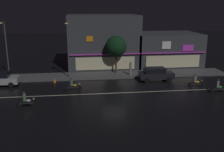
{
  "coord_description": "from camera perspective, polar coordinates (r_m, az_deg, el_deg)",
  "views": [
    {
      "loc": [
        -3.55,
        -26.45,
        9.03
      ],
      "look_at": [
        -0.09,
        1.19,
        1.61
      ],
      "focal_mm": 41.68,
      "sensor_mm": 36.0,
      "label": 1
    }
  ],
  "objects": [
    {
      "name": "ground_plane",
      "position": [
        28.18,
        0.48,
        -3.78
      ],
      "size": [
        140.0,
        140.0,
        0.0
      ],
      "primitive_type": "plane",
      "color": "black"
    },
    {
      "name": "lane_divider_stripe",
      "position": [
        28.17,
        0.48,
        -3.77
      ],
      "size": [
        31.47,
        0.16,
        0.01
      ],
      "primitive_type": "cube",
      "color": "beige",
      "rests_on": "ground"
    },
    {
      "name": "sidewalk_far",
      "position": [
        35.27,
        -1.13,
        0.2
      ],
      "size": [
        33.13,
        3.84,
        0.14
      ],
      "primitive_type": "cube",
      "color": "#4C4C4F",
      "rests_on": "ground"
    },
    {
      "name": "storefront_left_block",
      "position": [
        40.64,
        -2.09,
        7.71
      ],
      "size": [
        10.47,
        8.77,
        7.89
      ],
      "color": "#383A3F",
      "rests_on": "ground"
    },
    {
      "name": "storefront_center_block",
      "position": [
        42.41,
        11.56,
        5.82
      ],
      "size": [
        10.08,
        7.82,
        5.09
      ],
      "color": "#383A3F",
      "rests_on": "ground"
    },
    {
      "name": "streetlamp_west",
      "position": [
        35.89,
        -22.28,
        6.35
      ],
      "size": [
        0.44,
        1.64,
        7.18
      ],
      "color": "#47494C",
      "rests_on": "sidewalk_far"
    },
    {
      "name": "streetlamp_mid",
      "position": [
        33.37,
        -9.68,
        6.65
      ],
      "size": [
        0.44,
        1.64,
        7.15
      ],
      "color": "#47494C",
      "rests_on": "sidewalk_far"
    },
    {
      "name": "pedestrian_on_sidewalk",
      "position": [
        35.03,
        4.09,
        1.66
      ],
      "size": [
        0.34,
        0.34,
        1.88
      ],
      "rotation": [
        0.0,
        0.0,
        4.31
      ],
      "color": "gray",
      "rests_on": "sidewalk_far"
    },
    {
      "name": "street_tree",
      "position": [
        35.6,
        0.91,
        6.51
      ],
      "size": [
        2.89,
        2.89,
        5.14
      ],
      "color": "#473323",
      "rests_on": "sidewalk_far"
    },
    {
      "name": "parked_car_near_kerb",
      "position": [
        33.15,
        9.56,
        0.45
      ],
      "size": [
        4.3,
        1.98,
        1.67
      ],
      "color": "black",
      "rests_on": "ground"
    },
    {
      "name": "motorcycle_lead",
      "position": [
        29.13,
        -8.68,
        -2.02
      ],
      "size": [
        1.9,
        0.6,
        1.52
      ],
      "rotation": [
        0.0,
        0.0,
        0.12
      ],
      "color": "black",
      "rests_on": "ground"
    },
    {
      "name": "motorcycle_following",
      "position": [
        25.48,
        -18.42,
        -5.13
      ],
      "size": [
        1.9,
        0.6,
        1.52
      ],
      "rotation": [
        0.0,
        0.0,
        3.23
      ],
      "color": "black",
      "rests_on": "ground"
    },
    {
      "name": "motorcycle_opposite_lane",
      "position": [
        30.46,
        22.27,
        -2.23
      ],
      "size": [
        1.9,
        0.6,
        1.52
      ],
      "rotation": [
        0.0,
        0.0,
        3.22
      ],
      "color": "black",
      "rests_on": "ground"
    },
    {
      "name": "motorcycle_trailing_far",
      "position": [
        31.57,
        17.84,
        -1.25
      ],
      "size": [
        1.9,
        0.6,
        1.52
      ],
      "rotation": [
        0.0,
        0.0,
        -0.14
      ],
      "color": "black",
      "rests_on": "ground"
    },
    {
      "name": "traffic_cone",
      "position": [
        32.87,
        -12.47,
        -0.9
      ],
      "size": [
        0.36,
        0.36,
        0.55
      ],
      "primitive_type": "cone",
      "color": "orange",
      "rests_on": "ground"
    }
  ]
}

